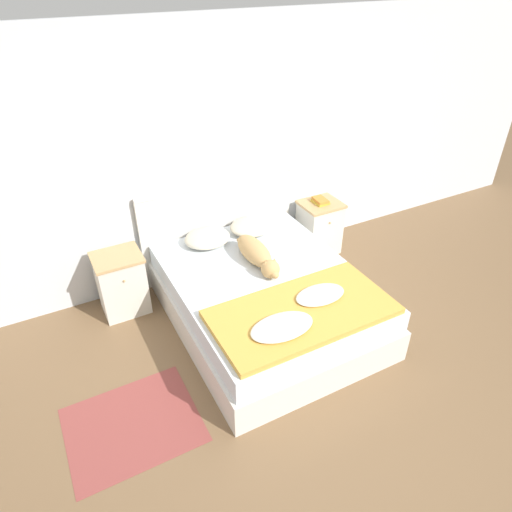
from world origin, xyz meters
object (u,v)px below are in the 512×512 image
Objects in this scene: bed at (266,299)px; book_stack at (320,201)px; pillow_left at (207,238)px; nightstand_right at (319,227)px; nightstand_left at (122,283)px; pillow_right at (252,226)px; dog at (257,254)px.

book_stack is at bearing 35.57° from bed.
nightstand_right is at bearing 1.30° from pillow_left.
bed is 1.39m from nightstand_left.
bed is at bearing -107.96° from pillow_right.
dog is (0.28, -0.53, 0.03)m from pillow_left.
pillow_right is (1.39, -0.03, 0.27)m from nightstand_left.
pillow_left is 1.39m from book_stack.
book_stack is at bearing 0.29° from nightstand_left.
nightstand_left is 1.00× the size of nightstand_right.
nightstand_right is at bearing 0.00° from nightstand_left.
book_stack is (1.38, 0.04, 0.07)m from pillow_left.
nightstand_left is (-1.14, 0.80, 0.06)m from bed.
nightstand_left is at bearing 178.70° from pillow_right.
book_stack reaches higher than nightstand_left.
nightstand_right is at bearing 35.03° from bed.
nightstand_right is 1.28m from dog.
book_stack is at bearing 27.35° from dog.
nightstand_left is at bearing 177.98° from pillow_left.
pillow_right reaches higher than nightstand_left.
dog reaches higher than nightstand_right.
book_stack is at bearing 121.02° from nightstand_right.
pillow_right is at bearing 0.00° from pillow_left.
pillow_right is 0.57m from dog.
bed is at bearing -72.04° from pillow_left.
nightstand_right is 3.23× the size of book_stack.
pillow_left is 0.59× the size of dog.
book_stack is (1.10, 0.57, 0.03)m from dog.
nightstand_left is 2.30m from book_stack.
pillow_right is 0.59× the size of dog.
dog is at bearing -62.19° from pillow_left.
pillow_left reaches higher than nightstand_right.
pillow_left is at bearing -178.22° from book_stack.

